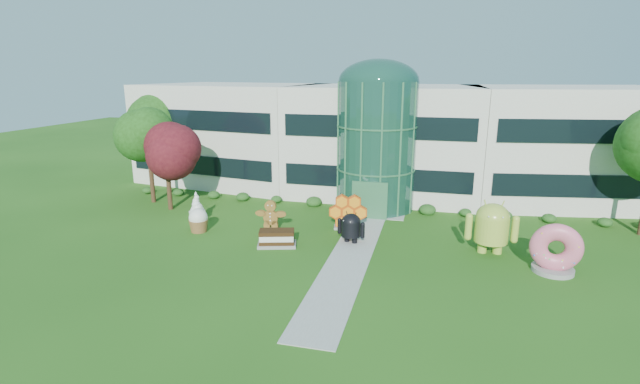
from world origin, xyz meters
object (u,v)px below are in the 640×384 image
(donut, at_px, (556,247))
(android_black, at_px, (351,226))
(gingerbread, at_px, (271,215))
(android_green, at_px, (492,224))

(donut, bearing_deg, android_black, 177.91)
(android_black, xyz_separation_m, donut, (11.44, -1.63, 0.28))
(android_black, height_order, donut, donut)
(android_black, xyz_separation_m, gingerbread, (-5.67, 0.86, -0.03))
(android_green, distance_m, android_black, 8.41)
(android_green, height_order, donut, android_green)
(android_green, height_order, android_black, android_green)
(android_black, relative_size, gingerbread, 0.95)
(gingerbread, bearing_deg, android_green, -6.41)
(donut, bearing_deg, android_green, 152.44)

